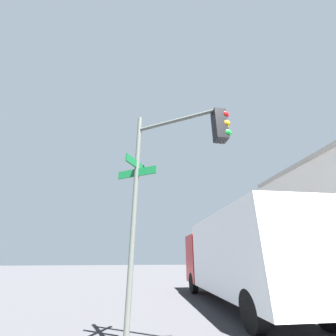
% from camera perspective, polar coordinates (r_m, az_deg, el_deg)
% --- Properties ---
extents(traffic_signal_near, '(1.77, 2.52, 5.42)m').
position_cam_1_polar(traffic_signal_near, '(4.94, 1.58, 1.04)').
color(traffic_signal_near, '#474C47').
rests_on(traffic_signal_near, ground_plane).
extents(box_truck_second, '(8.92, 2.70, 3.35)m').
position_cam_1_polar(box_truck_second, '(9.95, 17.92, -21.70)').
color(box_truck_second, '#B21919').
rests_on(box_truck_second, ground_plane).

